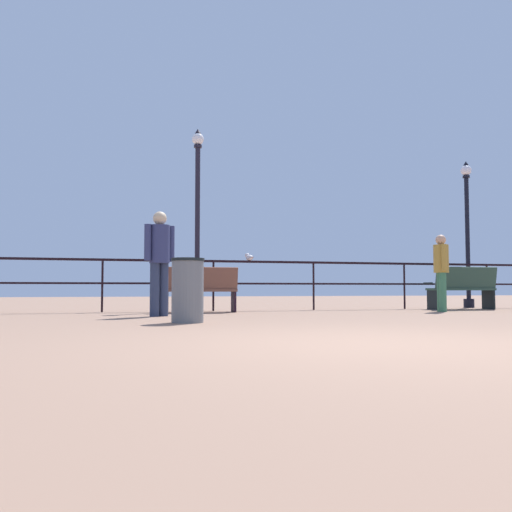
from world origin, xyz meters
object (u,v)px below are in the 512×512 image
(bench_near_right, at_px, (463,287))
(lamppost_right, at_px, (467,230))
(trash_bin, at_px, (188,290))
(person_at_railing, at_px, (159,256))
(lamppost_center, at_px, (197,215))
(seagull_on_rail, at_px, (249,257))
(bench_near_left, at_px, (201,287))
(person_by_bench, at_px, (441,267))

(bench_near_right, relative_size, lamppost_right, 0.41)
(bench_near_right, relative_size, trash_bin, 1.70)
(person_at_railing, distance_m, trash_bin, 2.04)
(lamppost_center, xyz_separation_m, person_at_railing, (-1.07, -2.38, -1.05))
(bench_near_right, xyz_separation_m, person_at_railing, (-7.00, -1.30, 0.52))
(lamppost_right, distance_m, seagull_on_rail, 5.84)
(lamppost_right, xyz_separation_m, person_at_railing, (-7.94, -2.38, -0.91))
(bench_near_left, bearing_deg, person_by_bench, -10.87)
(bench_near_left, bearing_deg, trash_bin, -103.52)
(person_at_railing, relative_size, trash_bin, 2.01)
(person_by_bench, relative_size, trash_bin, 1.77)
(bench_near_left, bearing_deg, person_at_railing, -126.40)
(person_at_railing, bearing_deg, bench_near_right, 10.55)
(lamppost_center, distance_m, trash_bin, 4.71)
(lamppost_center, height_order, seagull_on_rail, lamppost_center)
(lamppost_center, bearing_deg, person_by_bench, -22.80)
(person_at_railing, relative_size, seagull_on_rail, 5.01)
(bench_near_right, bearing_deg, lamppost_right, 48.81)
(trash_bin, bearing_deg, lamppost_right, 29.18)
(bench_near_left, distance_m, lamppost_right, 7.20)
(bench_near_right, height_order, lamppost_right, lamppost_right)
(person_at_railing, bearing_deg, seagull_on_rail, 43.80)
(bench_near_right, xyz_separation_m, person_by_bench, (-1.18, -0.92, 0.39))
(bench_near_left, relative_size, lamppost_right, 0.39)
(bench_near_left, relative_size, person_at_railing, 0.80)
(lamppost_right, xyz_separation_m, trash_bin, (-7.75, -4.33, -1.49))
(lamppost_center, xyz_separation_m, lamppost_right, (6.87, -0.00, -0.14))
(seagull_on_rail, bearing_deg, person_by_bench, -24.68)
(bench_near_left, distance_m, bench_near_right, 6.03)
(person_by_bench, distance_m, seagull_on_rail, 4.04)
(trash_bin, bearing_deg, person_at_railing, 95.42)
(bench_near_right, distance_m, person_by_bench, 1.54)
(bench_near_left, xyz_separation_m, person_by_bench, (4.85, -0.93, 0.41))
(lamppost_center, height_order, lamppost_right, lamppost_center)
(person_by_bench, bearing_deg, person_at_railing, -176.22)
(lamppost_right, relative_size, trash_bin, 4.12)
(person_at_railing, bearing_deg, trash_bin, -84.58)
(bench_near_left, xyz_separation_m, bench_near_right, (6.03, -0.01, 0.02))
(seagull_on_rail, xyz_separation_m, trash_bin, (-1.97, -4.02, -0.71))
(lamppost_right, xyz_separation_m, seagull_on_rail, (-5.78, -0.31, -0.78))
(seagull_on_rail, bearing_deg, person_at_railing, -136.20)
(lamppost_center, height_order, person_by_bench, lamppost_center)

